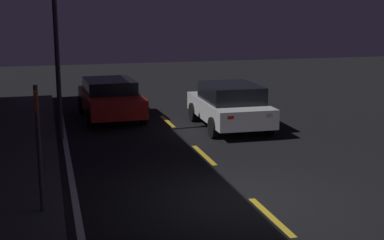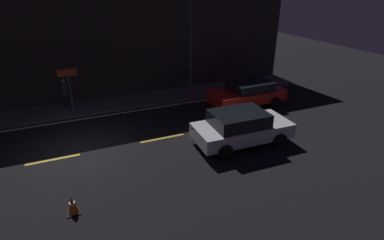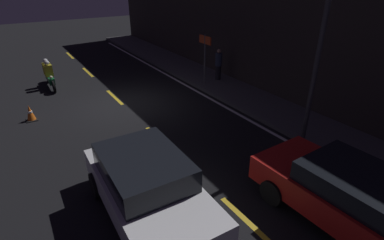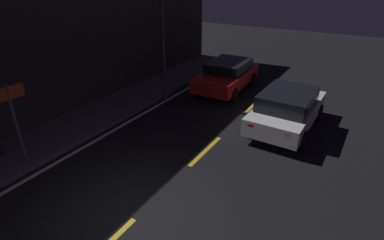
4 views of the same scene
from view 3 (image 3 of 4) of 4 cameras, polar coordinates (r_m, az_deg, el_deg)
ground_plane at (r=13.15m, az=-13.09°, el=2.85°), size 56.00×56.00×0.00m
raised_curb at (r=15.29m, az=4.52°, el=7.10°), size 28.00×2.24×0.15m
building_front at (r=15.32m, az=9.08°, el=20.23°), size 28.00×0.30×7.08m
lane_dash_a at (r=22.44m, az=-22.22°, el=11.31°), size 2.00×0.14×0.01m
lane_dash_b at (r=18.16m, az=-19.23°, el=8.60°), size 2.00×0.14×0.01m
lane_dash_c at (r=14.03m, az=-14.52°, el=4.22°), size 2.00×0.14×0.01m
lane_dash_d at (r=10.22m, az=-6.21°, el=-3.66°), size 2.00×0.14×0.01m
lane_dash_e at (r=7.24m, az=10.96°, el=-18.84°), size 2.00×0.14×0.01m
lane_solid_kerb at (r=14.57m, az=0.15°, el=5.91°), size 25.20×0.14×0.01m
sedan_white at (r=6.96m, az=-8.52°, el=-12.15°), size 4.14×2.07×1.48m
taxi_red at (r=7.51m, az=27.86°, el=-12.47°), size 4.18×2.11×1.39m
motorcycle at (r=16.25m, az=-25.60°, el=7.82°), size 2.33×0.36×1.36m
traffic_cone_near at (r=12.88m, az=-28.44°, el=1.17°), size 0.40×0.40×0.61m
pedestrian at (r=15.36m, az=5.07°, el=10.53°), size 0.34×0.34×1.55m
shop_sign at (r=14.34m, az=2.48°, el=13.20°), size 0.90×0.08×2.40m
street_lamp at (r=9.22m, az=23.18°, el=12.72°), size 0.28×0.28×5.76m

